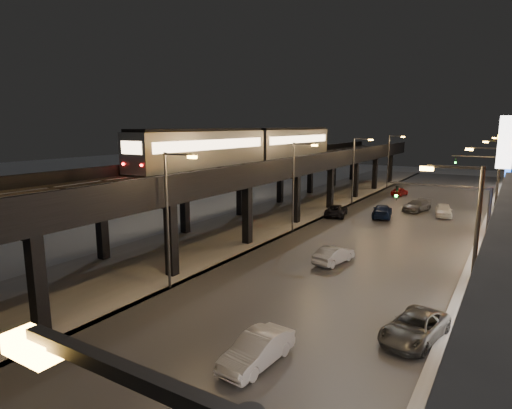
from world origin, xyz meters
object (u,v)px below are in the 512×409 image
Objects in this scene: car_mid_dark at (382,212)px; car_far_white at (400,192)px; car_near_white at (334,255)px; car_onc_white at (417,206)px; car_onc_red at (444,211)px; car_onc_dark at (414,328)px; subway_train at (254,144)px; car_mid_silver at (336,211)px; car_onc_silver at (257,351)px.

car_far_white is at bearing -95.07° from car_mid_dark.
car_onc_white is (1.26, 24.97, 0.05)m from car_near_white.
car_mid_dark is 6.64m from car_onc_white.
car_onc_white is 3.76m from car_onc_red.
car_near_white is 0.86× the size of car_onc_dark.
car_far_white is 0.78× the size of car_onc_dark.
car_near_white reaches higher than car_far_white.
subway_train is 32.78m from car_onc_dark.
car_mid_dark is 1.17× the size of car_onc_red.
car_onc_white is at bearing -82.93° from car_near_white.
subway_train is 7.29× the size of car_mid_dark.
car_mid_dark is (4.86, 2.03, 0.07)m from car_mid_silver.
car_onc_red is (19.74, 10.66, -7.72)m from subway_train.
car_onc_silver is 40.37m from car_onc_white.
car_mid_silver is at bearing 10.72° from car_mid_dark.
car_far_white is (-3.52, 36.25, -0.04)m from car_near_white.
car_onc_dark is 32.77m from car_onc_red.
car_far_white is 15.35m from car_onc_red.
car_far_white is 0.75× the size of car_onc_white.
car_near_white is 0.84× the size of car_mid_silver.
subway_train is at bearing 12.85° from car_mid_dark.
subway_train is at bearing -129.02° from car_onc_white.
car_mid_silver is 0.98× the size of car_onc_white.
car_mid_silver is at bearing 92.06° from car_far_white.
car_mid_silver is 11.07m from car_onc_white.
car_onc_silver is at bearing -121.97° from car_onc_dark.
car_near_white is at bearing -111.62° from car_onc_red.
car_mid_dark reaches higher than car_far_white.
car_onc_dark is (11.46, -45.62, 0.03)m from car_far_white.
car_mid_dark reaches higher than car_near_white.
car_onc_silver is at bearing 108.75° from car_near_white.
car_onc_red is at bearing 90.76° from car_onc_silver.
car_far_white is at bearing 126.87° from car_onc_white.
car_near_white is 12.28m from car_onc_dark.
car_mid_dark is at bearing -75.70° from car_near_white.
car_near_white is at bearing -79.00° from car_onc_white.
car_near_white is 0.80× the size of car_mid_dark.
car_onc_dark is (9.37, -28.27, -0.09)m from car_mid_dark.
car_onc_silver is at bearing 84.40° from car_mid_dark.
subway_train is 12.55m from car_mid_silver.
car_onc_red reaches higher than car_onc_dark.
car_onc_red is at bearing 106.58° from car_onc_dark.
car_far_white is at bearing 114.84° from car_onc_dark.
subway_train is 16.96m from car_mid_dark.
car_onc_red is at bearing -13.55° from car_onc_white.
car_onc_white reaches higher than car_far_white.
car_far_white is (-2.09, 17.35, -0.11)m from car_mid_dark.
car_near_white is 18.96m from car_mid_dark.
car_onc_silver is 0.86× the size of car_onc_white.
car_onc_dark is at bearing 51.33° from car_onc_silver.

